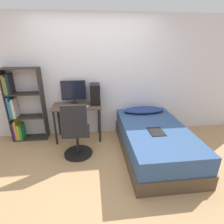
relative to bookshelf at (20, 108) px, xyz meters
name	(u,v)px	position (x,y,z in m)	size (l,w,h in m)	color
ground_plane	(101,173)	(1.57, -1.29, -0.71)	(14.00, 14.00, 0.00)	tan
wall_back	(96,78)	(1.57, 0.17, 0.54)	(8.00, 0.05, 2.50)	silver
desk	(78,112)	(1.17, -0.12, -0.10)	(0.98, 0.52, 0.75)	brown
bookshelf	(20,108)	(0.00, 0.00, 0.00)	(0.70, 0.29, 1.51)	#2D2823
office_chair	(77,136)	(1.18, -0.78, -0.31)	(0.52, 0.52, 1.04)	black
bed	(154,141)	(2.58, -0.85, -0.45)	(1.14, 1.99, 0.54)	#4C3D2D
pillow	(144,110)	(2.58, -0.12, -0.12)	(0.87, 0.36, 0.11)	navy
magazine	(156,132)	(2.54, -1.02, -0.17)	(0.24, 0.32, 0.01)	black
monitor	(74,91)	(1.10, 0.04, 0.30)	(0.50, 0.17, 0.48)	black
keyboard	(75,107)	(1.14, -0.22, 0.05)	(0.38, 0.14, 0.02)	black
pc_tower	(95,94)	(1.54, -0.04, 0.25)	(0.20, 0.32, 0.42)	black
mouse	(88,106)	(1.38, -0.22, 0.05)	(0.06, 0.09, 0.02)	silver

